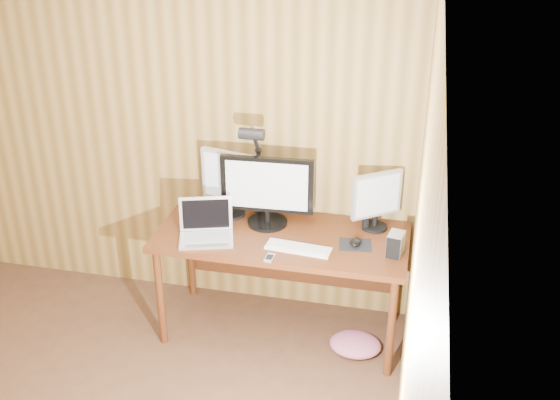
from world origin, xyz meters
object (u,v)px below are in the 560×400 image
(monitor_left, at_px, (230,182))
(phone, at_px, (269,258))
(mouse, at_px, (355,242))
(hard_drive, at_px, (396,244))
(desk, at_px, (284,246))
(desk_lamp, at_px, (255,157))
(keyboard, at_px, (298,248))
(monitor_center, at_px, (267,190))
(monitor_right, at_px, (377,199))
(speaker, at_px, (366,221))
(laptop, at_px, (206,228))

(monitor_left, relative_size, phone, 4.65)
(monitor_left, distance_m, mouse, 0.92)
(hard_drive, bearing_deg, desk, 178.10)
(phone, relative_size, desk_lamp, 0.14)
(desk_lamp, bearing_deg, monitor_left, -176.42)
(keyboard, xyz_separation_m, phone, (-0.15, -0.14, -0.00))
(monitor_center, height_order, monitor_right, monitor_center)
(monitor_center, relative_size, keyboard, 1.46)
(monitor_left, height_order, phone, monitor_left)
(monitor_center, xyz_separation_m, mouse, (0.60, -0.15, -0.22))
(monitor_right, xyz_separation_m, phone, (-0.58, -0.52, -0.20))
(keyboard, distance_m, hard_drive, 0.59)
(phone, height_order, speaker, speaker)
(desk_lamp, bearing_deg, hard_drive, -18.62)
(monitor_right, xyz_separation_m, keyboard, (-0.43, -0.37, -0.20))
(desk, xyz_separation_m, hard_drive, (0.72, -0.16, 0.19))
(monitor_center, xyz_separation_m, monitor_left, (-0.27, 0.07, 0.00))
(hard_drive, distance_m, phone, 0.76)
(desk, bearing_deg, monitor_center, 157.08)
(monitor_right, relative_size, mouse, 3.54)
(speaker, bearing_deg, mouse, -100.37)
(phone, xyz_separation_m, speaker, (0.52, 0.49, 0.05))
(monitor_left, bearing_deg, keyboard, -19.99)
(mouse, bearing_deg, desk_lamp, 167.26)
(monitor_right, distance_m, phone, 0.80)
(mouse, distance_m, speaker, 0.23)
(desk_lamp, bearing_deg, keyboard, -46.60)
(desk, xyz_separation_m, speaker, (0.51, 0.12, 0.18))
(desk, distance_m, mouse, 0.50)
(monitor_right, height_order, mouse, monitor_right)
(mouse, xyz_separation_m, desk_lamp, (-0.69, 0.24, 0.41))
(desk, xyz_separation_m, keyboard, (0.14, -0.23, 0.13))
(keyboard, distance_m, phone, 0.21)
(hard_drive, bearing_deg, monitor_left, 176.46)
(keyboard, bearing_deg, desk_lamp, 139.81)
(keyboard, bearing_deg, hard_drive, 12.28)
(monitor_right, distance_m, laptop, 1.09)
(desk_lamp, bearing_deg, monitor_center, -41.35)
(desk, distance_m, keyboard, 0.30)
(mouse, xyz_separation_m, phone, (-0.48, -0.27, -0.02))
(desk, bearing_deg, mouse, -12.21)
(monitor_center, relative_size, hard_drive, 4.20)
(keyboard, height_order, hard_drive, hard_drive)
(speaker, bearing_deg, keyboard, -136.94)
(monitor_left, xyz_separation_m, laptop, (-0.07, -0.32, -0.19))
(mouse, bearing_deg, desk, 173.94)
(desk, relative_size, phone, 16.32)
(desk, height_order, hard_drive, hard_drive)
(phone, bearing_deg, speaker, 46.52)
(laptop, height_order, phone, laptop)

